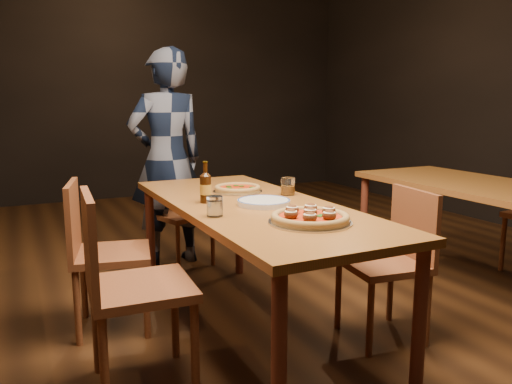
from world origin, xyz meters
name	(u,v)px	position (x,y,z in m)	size (l,w,h in m)	color
ground	(252,331)	(0.00, 0.00, 0.00)	(9.00, 9.00, 0.00)	black
table_main	(252,216)	(0.00, 0.00, 0.68)	(0.80, 2.00, 0.75)	brown
table_right	(496,197)	(1.70, -0.20, 0.68)	(0.80, 2.00, 0.75)	brown
chair_main_nw	(141,286)	(-0.69, -0.28, 0.48)	(0.45, 0.45, 0.96)	brown
chair_main_sw	(112,253)	(-0.70, 0.39, 0.45)	(0.42, 0.42, 0.90)	brown
chair_main_e	(383,263)	(0.61, -0.38, 0.43)	(0.40, 0.40, 0.87)	brown
chair_end	(182,214)	(0.01, 1.31, 0.42)	(0.39, 0.39, 0.85)	brown
pizza_meatball	(310,217)	(0.04, -0.53, 0.78)	(0.39, 0.39, 0.07)	#B7B7BF
pizza_margherita	(238,189)	(0.07, 0.36, 0.77)	(0.31, 0.31, 0.04)	#B7B7BF
plate_stack	(264,202)	(0.04, -0.07, 0.76)	(0.29, 0.29, 0.03)	white
beer_bottle	(206,188)	(-0.22, 0.12, 0.83)	(0.06, 0.06, 0.22)	black
water_glass	(215,206)	(-0.30, -0.21, 0.80)	(0.08, 0.08, 0.10)	white
amber_glass	(288,186)	(0.30, 0.13, 0.80)	(0.08, 0.08, 0.10)	#935110
diner	(167,159)	(-0.07, 1.42, 0.86)	(0.62, 0.41, 1.71)	black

